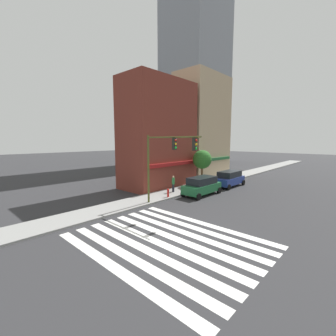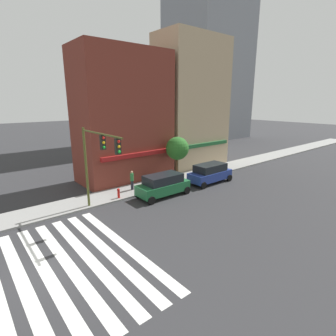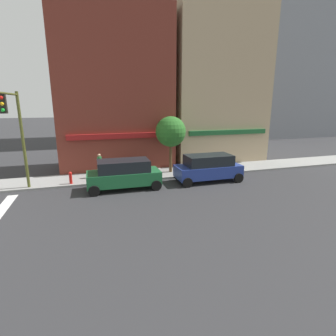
# 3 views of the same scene
# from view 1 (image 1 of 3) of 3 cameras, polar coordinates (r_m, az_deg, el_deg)

# --- Properties ---
(ground_plane) EXTENTS (200.00, 200.00, 0.00)m
(ground_plane) POSITION_cam_1_polar(r_m,az_deg,el_deg) (13.66, -0.22, -17.95)
(ground_plane) COLOR #2D2D30
(sidewalk_left) EXTENTS (120.00, 3.00, 0.15)m
(sidewalk_left) POSITION_cam_1_polar(r_m,az_deg,el_deg) (19.20, -17.11, -10.51)
(sidewalk_left) COLOR gray
(sidewalk_left) RESTS_ON ground_plane
(crosswalk_stripes) EXTENTS (7.92, 10.80, 0.01)m
(crosswalk_stripes) POSITION_cam_1_polar(r_m,az_deg,el_deg) (13.66, -0.22, -17.94)
(crosswalk_stripes) COLOR silver
(crosswalk_stripes) RESTS_ON ground_plane
(storefront_row) EXTENTS (18.65, 5.30, 15.47)m
(storefront_row) POSITION_cam_1_polar(r_m,az_deg,el_deg) (31.85, 4.07, 9.55)
(storefront_row) COLOR maroon
(storefront_row) RESTS_ON ground_plane
(tower_distant) EXTENTS (15.59, 12.98, 53.20)m
(tower_distant) POSITION_cam_1_polar(r_m,az_deg,el_deg) (66.11, 7.10, 25.43)
(tower_distant) COLOR gray
(tower_distant) RESTS_ON ground_plane
(traffic_signal) EXTENTS (0.32, 5.71, 6.21)m
(traffic_signal) POSITION_cam_1_polar(r_m,az_deg,el_deg) (18.56, -0.70, 3.28)
(traffic_signal) COLOR #474C1E
(traffic_signal) RESTS_ON ground_plane
(suv_green) EXTENTS (4.72, 2.12, 1.94)m
(suv_green) POSITION_cam_1_polar(r_m,az_deg,el_deg) (23.96, 8.61, -4.41)
(suv_green) COLOR #1E6638
(suv_green) RESTS_ON ground_plane
(suv_blue) EXTENTS (4.71, 2.12, 1.94)m
(suv_blue) POSITION_cam_1_polar(r_m,az_deg,el_deg) (29.08, 15.33, -2.55)
(suv_blue) COLOR navy
(suv_blue) RESTS_ON ground_plane
(pedestrian_green_top) EXTENTS (0.32, 0.32, 1.77)m
(pedestrian_green_top) POSITION_cam_1_polar(r_m,az_deg,el_deg) (24.53, 1.34, -3.96)
(pedestrian_green_top) COLOR #23232D
(pedestrian_green_top) RESTS_ON sidewalk_left
(fire_hydrant) EXTENTS (0.24, 0.24, 0.84)m
(fire_hydrant) POSITION_cam_1_polar(r_m,az_deg,el_deg) (22.46, 0.02, -6.20)
(fire_hydrant) COLOR red
(fire_hydrant) RESTS_ON sidewalk_left
(street_tree) EXTENTS (2.36, 2.36, 4.40)m
(street_tree) POSITION_cam_1_polar(r_m,az_deg,el_deg) (28.53, 8.66, 2.13)
(street_tree) COLOR brown
(street_tree) RESTS_ON sidewalk_left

